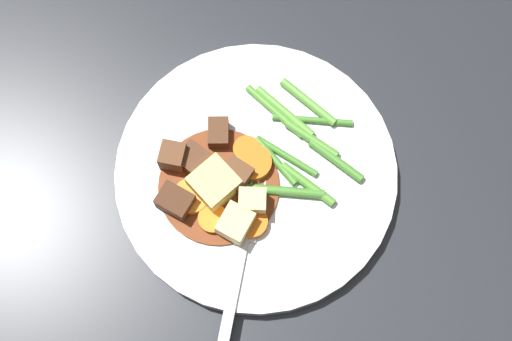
{
  "coord_description": "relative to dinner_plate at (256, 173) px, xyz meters",
  "views": [
    {
      "loc": [
        0.08,
        0.19,
        0.64
      ],
      "look_at": [
        0.0,
        0.0,
        0.02
      ],
      "focal_mm": 48.87,
      "sensor_mm": 36.0,
      "label": 1
    }
  ],
  "objects": [
    {
      "name": "green_bean_9",
      "position": [
        -0.07,
        -0.04,
        0.01
      ],
      "size": [
        0.03,
        0.06,
        0.01
      ],
      "primitive_type": "cylinder",
      "rotation": [
        0.0,
        1.57,
        5.13
      ],
      "color": "#66AD42",
      "rests_on": "dinner_plate"
    },
    {
      "name": "carrot_slice_0",
      "position": [
        0.03,
        0.04,
        0.01
      ],
      "size": [
        0.04,
        0.04,
        0.01
      ],
      "primitive_type": "cylinder",
      "rotation": [
        0.0,
        0.0,
        1.4
      ],
      "color": "orange",
      "rests_on": "dinner_plate"
    },
    {
      "name": "ground_plane",
      "position": [
        0.0,
        0.0,
        -0.01
      ],
      "size": [
        3.0,
        3.0,
        0.0
      ],
      "primitive_type": "plane",
      "color": "#26282D"
    },
    {
      "name": "carrot_slice_4",
      "position": [
        0.06,
        0.03,
        0.01
      ],
      "size": [
        0.04,
        0.04,
        0.01
      ],
      "primitive_type": "cylinder",
      "rotation": [
        0.0,
        0.0,
        4.02
      ],
      "color": "orange",
      "rests_on": "dinner_plate"
    },
    {
      "name": "potato_chunk_1",
      "position": [
        0.04,
        0.0,
        0.02
      ],
      "size": [
        0.05,
        0.05,
        0.03
      ],
      "primitive_type": "cube",
      "rotation": [
        0.0,
        0.0,
        5.02
      ],
      "color": "#E5CC7A",
      "rests_on": "dinner_plate"
    },
    {
      "name": "green_bean_6",
      "position": [
        -0.01,
        0.03,
        0.01
      ],
      "size": [
        0.08,
        0.05,
        0.01
      ],
      "primitive_type": "cylinder",
      "rotation": [
        0.0,
        1.57,
        5.77
      ],
      "color": "#4C8E33",
      "rests_on": "dinner_plate"
    },
    {
      "name": "meat_chunk_3",
      "position": [
        0.08,
        0.0,
        0.02
      ],
      "size": [
        0.04,
        0.04,
        0.02
      ],
      "primitive_type": "cube",
      "rotation": [
        0.0,
        0.0,
        5.34
      ],
      "color": "#4C2B19",
      "rests_on": "dinner_plate"
    },
    {
      "name": "green_bean_8",
      "position": [
        -0.07,
        0.02,
        0.01
      ],
      "size": [
        0.03,
        0.06,
        0.01
      ],
      "primitive_type": "cylinder",
      "rotation": [
        0.0,
        1.57,
        5.18
      ],
      "color": "#4C8E33",
      "rests_on": "dinner_plate"
    },
    {
      "name": "green_bean_3",
      "position": [
        -0.03,
        -0.0,
        0.01
      ],
      "size": [
        0.04,
        0.06,
        0.01
      ],
      "primitive_type": "cylinder",
      "rotation": [
        0.0,
        1.57,
        5.28
      ],
      "color": "#4C8E33",
      "rests_on": "dinner_plate"
    },
    {
      "name": "fork",
      "position": [
        0.05,
        0.07,
        0.01
      ],
      "size": [
        0.11,
        0.15,
        0.0
      ],
      "color": "silver",
      "rests_on": "dinner_plate"
    },
    {
      "name": "green_bean_4",
      "position": [
        -0.06,
        -0.01,
        0.01
      ],
      "size": [
        0.04,
        0.05,
        0.01
      ],
      "primitive_type": "cylinder",
      "rotation": [
        0.0,
        1.57,
        5.24
      ],
      "color": "#599E38",
      "rests_on": "dinner_plate"
    },
    {
      "name": "carrot_slice_1",
      "position": [
        0.0,
        -0.01,
        0.01
      ],
      "size": [
        0.05,
        0.05,
        0.01
      ],
      "primitive_type": "cylinder",
      "rotation": [
        0.0,
        0.0,
        0.59
      ],
      "color": "orange",
      "rests_on": "dinner_plate"
    },
    {
      "name": "green_bean_2",
      "position": [
        -0.05,
        -0.04,
        0.01
      ],
      "size": [
        0.03,
        0.07,
        0.01
      ],
      "primitive_type": "cylinder",
      "rotation": [
        0.0,
        1.57,
        5.11
      ],
      "color": "#66AD42",
      "rests_on": "dinner_plate"
    },
    {
      "name": "potato_chunk_2",
      "position": [
        0.02,
        0.03,
        0.02
      ],
      "size": [
        0.03,
        0.03,
        0.02
      ],
      "primitive_type": "cube",
      "rotation": [
        0.0,
        0.0,
        2.68
      ],
      "color": "#EAD68C",
      "rests_on": "dinner_plate"
    },
    {
      "name": "meat_chunk_0",
      "position": [
        0.02,
        -0.0,
        0.02
      ],
      "size": [
        0.04,
        0.04,
        0.02
      ],
      "primitive_type": "cube",
      "rotation": [
        0.0,
        0.0,
        0.56
      ],
      "color": "brown",
      "rests_on": "dinner_plate"
    },
    {
      "name": "carrot_slice_2",
      "position": [
        0.07,
        -0.0,
        0.01
      ],
      "size": [
        0.05,
        0.05,
        0.01
      ],
      "primitive_type": "cylinder",
      "rotation": [
        0.0,
        0.0,
        1.08
      ],
      "color": "orange",
      "rests_on": "dinner_plate"
    },
    {
      "name": "carrot_slice_3",
      "position": [
        0.0,
        -0.02,
        0.01
      ],
      "size": [
        0.03,
        0.03,
        0.01
      ],
      "primitive_type": "cylinder",
      "rotation": [
        0.0,
        0.0,
        4.7
      ],
      "color": "orange",
      "rests_on": "dinner_plate"
    },
    {
      "name": "meat_chunk_2",
      "position": [
        0.07,
        -0.04,
        0.02
      ],
      "size": [
        0.03,
        0.03,
        0.02
      ],
      "primitive_type": "cube",
      "rotation": [
        0.0,
        0.0,
        0.95
      ],
      "color": "brown",
      "rests_on": "dinner_plate"
    },
    {
      "name": "green_bean_1",
      "position": [
        -0.07,
        -0.02,
        0.01
      ],
      "size": [
        0.07,
        0.04,
        0.01
      ],
      "primitive_type": "cylinder",
      "rotation": [
        0.0,
        1.57,
        5.77
      ],
      "color": "#4C8E33",
      "rests_on": "dinner_plate"
    },
    {
      "name": "potato_chunk_0",
      "position": [
        0.04,
        0.04,
        0.02
      ],
      "size": [
        0.04,
        0.04,
        0.02
      ],
      "primitive_type": "cube",
      "rotation": [
        0.0,
        0.0,
        0.65
      ],
      "color": "#EAD68C",
      "rests_on": "dinner_plate"
    },
    {
      "name": "green_bean_7",
      "position": [
        -0.04,
        0.03,
        0.01
      ],
      "size": [
        0.03,
        0.06,
        0.01
      ],
      "primitive_type": "cylinder",
      "rotation": [
        0.0,
        1.57,
        5.19
      ],
      "color": "#599E38",
      "rests_on": "dinner_plate"
    },
    {
      "name": "stew_sauce",
      "position": [
        0.04,
        0.0,
        0.01
      ],
      "size": [
        0.11,
        0.11,
        0.0
      ],
      "primitive_type": "cylinder",
      "color": "brown",
      "rests_on": "dinner_plate"
    },
    {
      "name": "dinner_plate",
      "position": [
        0.0,
        0.0,
        0.0
      ],
      "size": [
        0.27,
        0.27,
        0.02
      ],
      "primitive_type": "cylinder",
      "color": "white",
      "rests_on": "ground_plane"
    },
    {
      "name": "green_bean_0",
      "position": [
        -0.02,
        -0.0,
        0.01
      ],
      "size": [
        0.02,
        0.06,
        0.01
      ],
      "primitive_type": "cylinder",
      "rotation": [
        0.0,
        1.57,
        4.96
      ],
      "color": "#4C8E33",
      "rests_on": "dinner_plate"
    },
    {
      "name": "green_bean_5",
      "position": [
        -0.04,
        -0.05,
        0.01
      ],
      "size": [
        0.03,
        0.07,
        0.01
      ],
      "primitive_type": "cylinder",
      "rotation": [
        0.0,
        1.57,
        5.09
      ],
      "color": "#599E38",
      "rests_on": "dinner_plate"
    },
    {
      "name": "meat_chunk_1",
      "position": [
        0.02,
        -0.05,
        0.02
      ],
      "size": [
        0.03,
        0.03,
        0.02
      ],
      "primitive_type": "cube",
      "rotation": [
        0.0,
        0.0,
        5.87
      ],
      "color": "#56331E",
      "rests_on": "dinner_plate"
    },
    {
      "name": "meat_chunk_4",
      "position": [
        0.05,
        -0.03,
        0.02
      ],
      "size": [
        0.03,
        0.04,
        0.02
      ],
      "primitive_type": "cube",
      "rotation": [
        0.0,
        0.0,
        5.2
      ],
      "color": "#56331E",
      "rests_on": "dinner_plate"
    }
  ]
}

